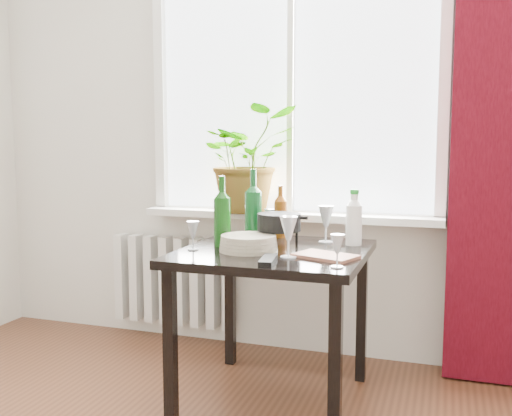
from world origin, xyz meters
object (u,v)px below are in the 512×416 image
(potted_plant, at_px, (248,159))
(wine_bottle_right, at_px, (253,204))
(wineglass_far_right, at_px, (337,251))
(wineglass_back_center, at_px, (326,224))
(plate_stack, at_px, (248,243))
(wine_bottle_left, at_px, (222,211))
(tv_remote, at_px, (268,260))
(radiator, at_px, (174,280))
(wineglass_front_right, at_px, (289,237))
(wineglass_front_left, at_px, (193,235))
(cleaning_bottle, at_px, (354,217))
(wineglass_back_left, at_px, (270,223))
(bottle_amber, at_px, (281,211))
(fondue_pot, at_px, (279,230))
(table, at_px, (274,268))
(cutting_board, at_px, (326,256))

(potted_plant, bearing_deg, wine_bottle_right, -66.10)
(wineglass_far_right, bearing_deg, wineglass_back_center, 106.06)
(wineglass_back_center, distance_m, plate_stack, 0.45)
(wine_bottle_left, distance_m, wineglass_back_center, 0.53)
(wineglass_far_right, distance_m, tv_remote, 0.30)
(radiator, xyz_separation_m, tv_remote, (0.91, -0.93, 0.37))
(wineglass_front_right, distance_m, wineglass_front_left, 0.47)
(wine_bottle_right, height_order, wineglass_front_left, wine_bottle_right)
(cleaning_bottle, distance_m, wineglass_back_left, 0.48)
(potted_plant, relative_size, tv_remote, 3.19)
(wine_bottle_right, xyz_separation_m, bottle_amber, (0.10, 0.14, -0.05))
(cleaning_bottle, relative_size, fondue_pot, 1.15)
(radiator, bearing_deg, bottle_amber, -20.18)
(wineglass_back_center, bearing_deg, potted_plant, 151.23)
(potted_plant, xyz_separation_m, tv_remote, (0.39, -0.84, -0.40))
(cleaning_bottle, xyz_separation_m, wineglass_back_left, (-0.46, 0.10, -0.06))
(wine_bottle_left, height_order, fondue_pot, wine_bottle_left)
(wineglass_back_center, bearing_deg, table, -126.53)
(radiator, height_order, wineglass_front_left, wineglass_front_left)
(wineglass_back_left, bearing_deg, radiator, 157.84)
(wine_bottle_right, height_order, wineglass_front_right, wine_bottle_right)
(wine_bottle_left, distance_m, wineglass_far_right, 0.70)
(cutting_board, bearing_deg, table, 156.05)
(potted_plant, relative_size, wine_bottle_left, 1.74)
(wineglass_front_left, bearing_deg, cleaning_bottle, 28.40)
(bottle_amber, relative_size, wineglass_back_left, 1.85)
(wineglass_front_right, relative_size, fondue_pot, 0.78)
(table, bearing_deg, wine_bottle_right, 130.60)
(bottle_amber, relative_size, fondue_pot, 1.19)
(wine_bottle_left, xyz_separation_m, tv_remote, (0.33, -0.30, -0.16))
(wineglass_front_right, bearing_deg, tv_remote, -114.01)
(table, xyz_separation_m, plate_stack, (-0.10, -0.08, 0.13))
(wine_bottle_left, height_order, tv_remote, wine_bottle_left)
(radiator, relative_size, wineglass_far_right, 5.80)
(wineglass_far_right, height_order, plate_stack, wineglass_far_right)
(cleaning_bottle, distance_m, fondue_pot, 0.37)
(wine_bottle_right, bearing_deg, wineglass_back_center, 8.77)
(wine_bottle_right, xyz_separation_m, fondue_pot, (0.18, -0.13, -0.11))
(bottle_amber, xyz_separation_m, cleaning_bottle, (0.41, -0.11, -0.00))
(wine_bottle_left, bearing_deg, wine_bottle_right, 66.19)
(radiator, relative_size, wineglass_front_right, 4.29)
(radiator, xyz_separation_m, wineglass_far_right, (1.20, -0.94, 0.43))
(wineglass_far_right, relative_size, plate_stack, 0.51)
(radiator, xyz_separation_m, table, (0.85, -0.63, 0.27))
(table, height_order, wineglass_back_left, wineglass_back_left)
(potted_plant, xyz_separation_m, plate_stack, (0.22, -0.62, -0.37))
(bottle_amber, distance_m, wineglass_far_right, 0.78)
(bottle_amber, distance_m, cleaning_bottle, 0.42)
(wineglass_back_center, height_order, fondue_pot, wineglass_back_center)
(fondue_pot, bearing_deg, plate_stack, -101.60)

